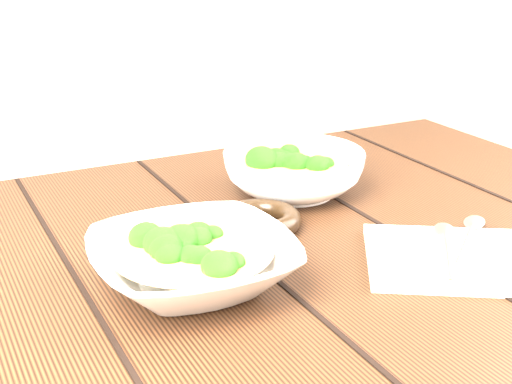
% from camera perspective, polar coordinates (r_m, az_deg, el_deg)
% --- Properties ---
extents(table, '(1.20, 0.80, 0.75)m').
position_cam_1_polar(table, '(0.95, -0.05, -10.97)').
color(table, '#341D0F').
rests_on(table, ground).
extents(soup_bowl_front, '(0.23, 0.23, 0.06)m').
position_cam_1_polar(soup_bowl_front, '(0.79, -5.04, -5.49)').
color(soup_bowl_front, silver).
rests_on(soup_bowl_front, table).
extents(soup_bowl_back, '(0.27, 0.27, 0.08)m').
position_cam_1_polar(soup_bowl_back, '(1.05, 3.04, 1.69)').
color(soup_bowl_back, silver).
rests_on(soup_bowl_back, table).
extents(trivet, '(0.12, 0.12, 0.03)m').
position_cam_1_polar(trivet, '(0.93, 0.36, -2.22)').
color(trivet, black).
rests_on(trivet, table).
extents(napkin, '(0.26, 0.25, 0.01)m').
position_cam_1_polar(napkin, '(0.88, 15.55, -5.16)').
color(napkin, beige).
rests_on(napkin, table).
extents(spoon_left, '(0.12, 0.14, 0.01)m').
position_cam_1_polar(spoon_left, '(0.90, 14.94, -3.78)').
color(spoon_left, '#9E988C').
rests_on(spoon_left, napkin).
extents(spoon_right, '(0.14, 0.12, 0.01)m').
position_cam_1_polar(spoon_right, '(0.94, 16.79, -3.03)').
color(spoon_right, '#9E988C').
rests_on(spoon_right, napkin).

